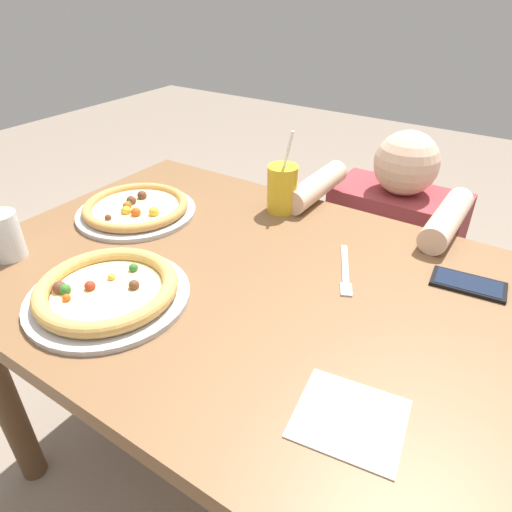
% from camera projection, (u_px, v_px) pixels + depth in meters
% --- Properties ---
extents(ground_plane, '(8.00, 8.00, 0.00)m').
position_uv_depth(ground_plane, '(250.00, 475.00, 1.40)').
color(ground_plane, gray).
extents(dining_table, '(1.29, 0.87, 0.75)m').
position_uv_depth(dining_table, '(248.00, 314.00, 1.06)').
color(dining_table, brown).
rests_on(dining_table, ground).
extents(pizza_near, '(0.33, 0.33, 0.04)m').
position_uv_depth(pizza_near, '(107.00, 291.00, 0.92)').
color(pizza_near, '#B7B7BC').
rests_on(pizza_near, dining_table).
extents(pizza_far, '(0.32, 0.32, 0.04)m').
position_uv_depth(pizza_far, '(136.00, 208.00, 1.24)').
color(pizza_far, '#B7B7BC').
rests_on(pizza_far, dining_table).
extents(drink_cup_colored, '(0.08, 0.08, 0.23)m').
position_uv_depth(drink_cup_colored, '(282.00, 188.00, 1.24)').
color(drink_cup_colored, gold).
rests_on(drink_cup_colored, dining_table).
extents(water_cup_clear, '(0.07, 0.07, 0.11)m').
position_uv_depth(water_cup_clear, '(5.00, 235.00, 1.04)').
color(water_cup_clear, silver).
rests_on(water_cup_clear, dining_table).
extents(paper_napkin, '(0.18, 0.17, 0.00)m').
position_uv_depth(paper_napkin, '(350.00, 418.00, 0.68)').
color(paper_napkin, white).
rests_on(paper_napkin, dining_table).
extents(fork, '(0.10, 0.19, 0.00)m').
position_uv_depth(fork, '(345.00, 272.00, 1.01)').
color(fork, silver).
rests_on(fork, dining_table).
extents(cell_phone, '(0.16, 0.09, 0.01)m').
position_uv_depth(cell_phone, '(468.00, 284.00, 0.97)').
color(cell_phone, black).
rests_on(cell_phone, dining_table).
extents(diner_seated, '(0.44, 0.53, 0.92)m').
position_uv_depth(diner_seated, '(385.00, 277.00, 1.60)').
color(diner_seated, '#333847').
rests_on(diner_seated, ground).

